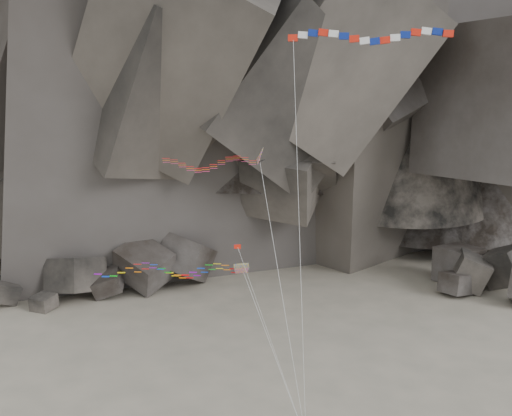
{
  "coord_description": "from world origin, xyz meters",
  "views": [
    {
      "loc": [
        0.6,
        -44.74,
        28.5
      ],
      "look_at": [
        1.87,
        6.0,
        18.34
      ],
      "focal_mm": 40.0,
      "sensor_mm": 36.0,
      "label": 1
    }
  ],
  "objects_px": {
    "banner_kite": "(369,38)",
    "pennant_kite": "(250,283)",
    "delta_kite": "(207,163)",
    "parafoil_kite": "(163,270)"
  },
  "relations": [
    {
      "from": "delta_kite",
      "to": "pennant_kite",
      "type": "distance_m",
      "value": 10.67
    },
    {
      "from": "delta_kite",
      "to": "pennant_kite",
      "type": "height_order",
      "value": "delta_kite"
    },
    {
      "from": "delta_kite",
      "to": "banner_kite",
      "type": "relative_size",
      "value": 0.71
    },
    {
      "from": "parafoil_kite",
      "to": "pennant_kite",
      "type": "relative_size",
      "value": 1.21
    },
    {
      "from": "pennant_kite",
      "to": "banner_kite",
      "type": "bearing_deg",
      "value": 5.37
    },
    {
      "from": "delta_kite",
      "to": "banner_kite",
      "type": "xyz_separation_m",
      "value": [
        12.71,
        -2.5,
        9.88
      ]
    },
    {
      "from": "pennant_kite",
      "to": "delta_kite",
      "type": "bearing_deg",
      "value": 128.52
    },
    {
      "from": "banner_kite",
      "to": "pennant_kite",
      "type": "relative_size",
      "value": 2.11
    },
    {
      "from": "delta_kite",
      "to": "parafoil_kite",
      "type": "relative_size",
      "value": 1.24
    },
    {
      "from": "banner_kite",
      "to": "delta_kite",
      "type": "bearing_deg",
      "value": 178.55
    }
  ]
}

